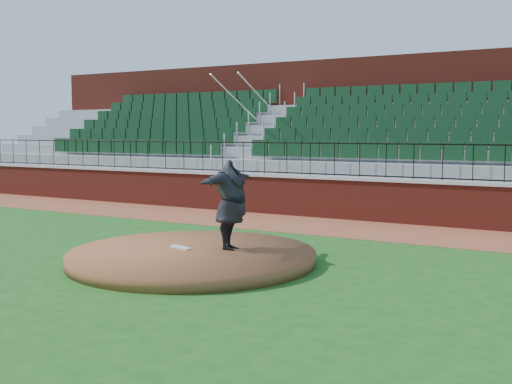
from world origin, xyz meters
TOP-DOWN VIEW (x-y plane):
  - ground at (0.00, 0.00)m, footprint 90.00×90.00m
  - warning_track at (0.00, 5.40)m, footprint 34.00×3.20m
  - field_wall at (0.00, 7.00)m, footprint 34.00×0.35m
  - wall_cap at (0.00, 7.00)m, footprint 34.00×0.45m
  - wall_railing at (0.00, 7.00)m, footprint 34.00×0.05m
  - seating_stands at (0.00, 9.72)m, footprint 34.00×5.10m
  - concourse_wall at (0.00, 12.52)m, footprint 34.00×0.50m
  - pitchers_mound at (-0.41, -0.38)m, footprint 5.00×5.00m
  - pitching_rubber at (-0.73, -0.34)m, footprint 0.58×0.30m
  - pitcher at (0.22, 0.09)m, footprint 0.94×2.33m

SIDE VIEW (x-z plane):
  - ground at x=0.00m, z-range 0.00..0.00m
  - warning_track at x=0.00m, z-range 0.00..0.01m
  - pitchers_mound at x=-0.41m, z-range 0.00..0.25m
  - pitching_rubber at x=-0.73m, z-range 0.25..0.29m
  - field_wall at x=0.00m, z-range 0.00..1.20m
  - pitcher at x=0.22m, z-range 0.25..2.09m
  - wall_cap at x=0.00m, z-range 1.20..1.30m
  - wall_railing at x=0.00m, z-range 1.30..2.30m
  - seating_stands at x=0.00m, z-range 0.00..4.60m
  - concourse_wall at x=0.00m, z-range 0.00..5.50m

